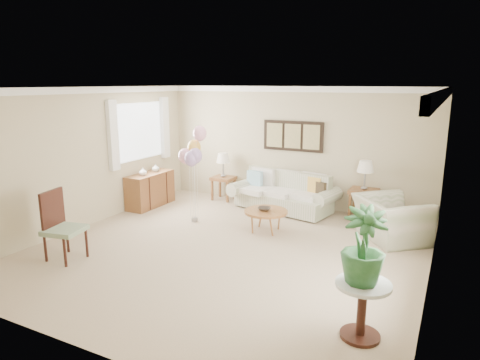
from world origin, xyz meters
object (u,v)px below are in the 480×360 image
(coffee_table, at_px, (266,212))
(sofa, at_px, (284,195))
(accent_chair, at_px, (61,224))
(balloon_cluster, at_px, (193,151))
(armchair, at_px, (391,219))

(coffee_table, bearing_deg, sofa, 98.01)
(accent_chair, bearing_deg, sofa, 62.02)
(accent_chair, height_order, balloon_cluster, balloon_cluster)
(coffee_table, distance_m, armchair, 2.18)
(sofa, relative_size, balloon_cluster, 1.26)
(coffee_table, xyz_separation_m, armchair, (2.10, 0.60, 0.00))
(accent_chair, bearing_deg, coffee_table, 47.78)
(armchair, relative_size, balloon_cluster, 0.60)
(sofa, relative_size, armchair, 2.08)
(sofa, bearing_deg, balloon_cluster, -129.53)
(coffee_table, relative_size, balloon_cluster, 0.42)
(coffee_table, relative_size, accent_chair, 0.74)
(sofa, distance_m, accent_chair, 4.52)
(sofa, bearing_deg, armchair, -19.83)
(coffee_table, bearing_deg, balloon_cluster, -175.71)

